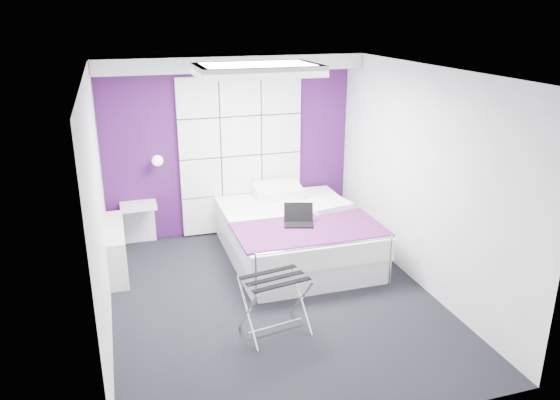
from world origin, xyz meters
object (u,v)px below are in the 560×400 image
nightstand (138,206)px  luggage_rack (275,305)px  wall_lamp (157,160)px  radiator (117,249)px  bed (295,234)px  laptop (297,219)px

nightstand → luggage_rack: 2.93m
wall_lamp → radiator: 1.35m
luggage_rack → bed: bearing=55.1°
nightstand → laptop: bearing=-35.7°
wall_lamp → nightstand: bearing=-172.6°
radiator → luggage_rack: 2.47m
wall_lamp → luggage_rack: bearing=-72.1°
nightstand → radiator: bearing=-114.8°
laptop → nightstand: bearing=160.8°
wall_lamp → laptop: (1.56, -1.39, -0.53)m
bed → laptop: bearing=-103.8°
nightstand → laptop: 2.31m
radiator → bed: bearing=-6.5°
bed → laptop: size_ratio=6.08×
luggage_rack → laptop: size_ratio=1.74×
radiator → nightstand: 0.85m
wall_lamp → laptop: size_ratio=0.41×
radiator → wall_lamp: bearing=49.9°
laptop → wall_lamp: bearing=155.0°
nightstand → laptop: (1.87, -1.35, 0.09)m
luggage_rack → laptop: 1.54m
wall_lamp → luggage_rack: (0.87, -2.71, -0.91)m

